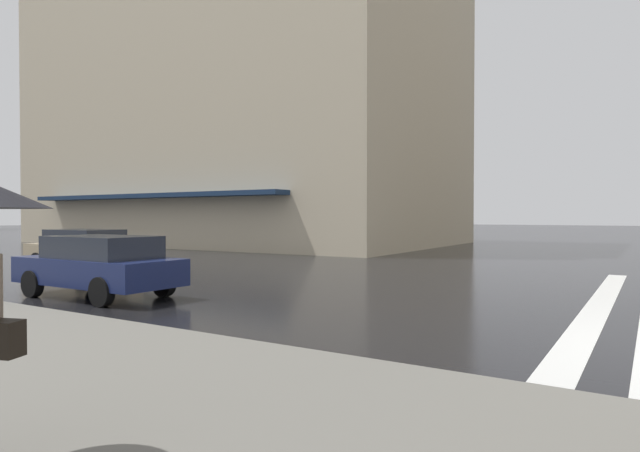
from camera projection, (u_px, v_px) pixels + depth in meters
haussmann_block_mid at (246, 96)px, 37.94m from camera, size 17.80×27.50×21.16m
car_champagne at (83, 249)px, 18.36m from camera, size 1.85×4.10×1.41m
car_navy at (99, 264)px, 12.37m from camera, size 1.85×4.10×1.41m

